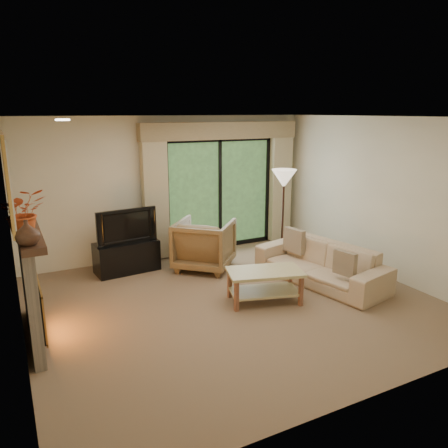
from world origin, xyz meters
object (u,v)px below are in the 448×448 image
sofa (320,263)px  coffee_table (264,286)px  media_console (127,257)px  armchair (204,244)px

sofa → coffee_table: 1.22m
media_console → sofa: sofa is taller
armchair → sofa: (1.38, -1.44, -0.12)m
sofa → coffee_table: (-1.19, -0.23, -0.08)m
media_console → coffee_table: (1.44, -2.12, -0.03)m
media_console → sofa: bearing=-40.6°
armchair → media_console: bearing=22.5°
media_console → armchair: bearing=-25.0°
coffee_table → sofa: bearing=26.9°
armchair → coffee_table: armchair is taller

